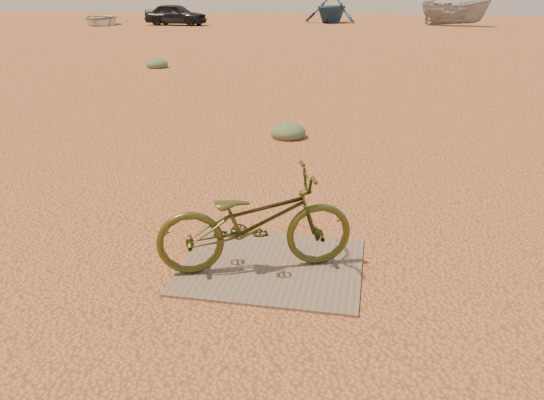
% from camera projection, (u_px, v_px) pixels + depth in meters
% --- Properties ---
extents(ground, '(120.00, 120.00, 0.00)m').
position_uv_depth(ground, '(265.00, 295.00, 4.24)').
color(ground, '#B97545').
rests_on(ground, ground).
extents(plywood_board, '(1.56, 1.34, 0.02)m').
position_uv_depth(plywood_board, '(272.00, 265.00, 4.68)').
color(plywood_board, '#6D5A4B').
rests_on(plywood_board, ground).
extents(bicycle, '(1.76, 1.12, 0.87)m').
position_uv_depth(bicycle, '(255.00, 221.00, 4.46)').
color(bicycle, '#434719').
rests_on(bicycle, plywood_board).
extents(car, '(4.60, 2.14, 1.52)m').
position_uv_depth(car, '(176.00, 14.00, 38.59)').
color(car, black).
rests_on(car, ground).
extents(boat_near_left, '(4.39, 5.33, 0.96)m').
position_uv_depth(boat_near_left, '(100.00, 18.00, 39.03)').
color(boat_near_left, beige).
rests_on(boat_near_left, ground).
extents(boat_far_left, '(5.08, 5.55, 2.48)m').
position_uv_depth(boat_far_left, '(332.00, 6.00, 41.65)').
color(boat_far_left, navy).
rests_on(boat_far_left, ground).
extents(boat_mid_right, '(5.15, 3.45, 1.87)m').
position_uv_depth(boat_mid_right, '(455.00, 12.00, 37.85)').
color(boat_mid_right, gray).
rests_on(boat_mid_right, ground).
extents(kale_a, '(0.59, 0.59, 0.33)m').
position_uv_depth(kale_a, '(288.00, 137.00, 8.84)').
color(kale_a, '#5A714B').
rests_on(kale_a, ground).
extents(kale_c, '(0.69, 0.69, 0.38)m').
position_uv_depth(kale_c, '(158.00, 68.00, 17.02)').
color(kale_c, '#5A714B').
rests_on(kale_c, ground).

